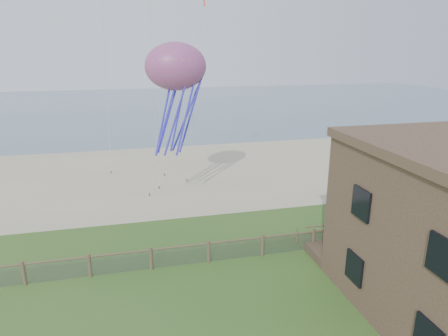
{
  "coord_description": "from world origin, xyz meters",
  "views": [
    {
      "loc": [
        -3.61,
        -12.51,
        10.98
      ],
      "look_at": [
        1.32,
        8.0,
        4.55
      ],
      "focal_mm": 32.0,
      "sensor_mm": 36.0,
      "label": 1
    }
  ],
  "objects": [
    {
      "name": "ocean",
      "position": [
        0.0,
        66.0,
        0.0
      ],
      "size": [
        160.0,
        68.0,
        0.02
      ],
      "primitive_type": "cube",
      "color": "slate",
      "rests_on": "ground"
    },
    {
      "name": "motel_deck",
      "position": [
        13.0,
        5.0,
        0.25
      ],
      "size": [
        15.0,
        2.0,
        0.5
      ],
      "primitive_type": "cube",
      "color": "brown",
      "rests_on": "ground"
    },
    {
      "name": "chainlink_fence",
      "position": [
        0.0,
        6.0,
        0.55
      ],
      "size": [
        36.2,
        0.2,
        1.25
      ],
      "primitive_type": null,
      "color": "brown",
      "rests_on": "ground"
    },
    {
      "name": "octopus_kite",
      "position": [
        -0.48,
        13.67,
        7.79
      ],
      "size": [
        4.15,
        3.27,
        7.71
      ],
      "primitive_type": null,
      "rotation": [
        0.0,
        0.0,
        -0.18
      ],
      "color": "orange"
    },
    {
      "name": "sand_beach",
      "position": [
        0.0,
        22.0,
        0.0
      ],
      "size": [
        72.0,
        20.0,
        0.02
      ],
      "primitive_type": "cube",
      "color": "tan",
      "rests_on": "ground"
    },
    {
      "name": "picnic_table",
      "position": [
        7.23,
        2.85,
        0.42
      ],
      "size": [
        2.09,
        1.65,
        0.83
      ],
      "primitive_type": null,
      "rotation": [
        0.0,
        0.0,
        0.08
      ],
      "color": "brown",
      "rests_on": "ground"
    }
  ]
}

